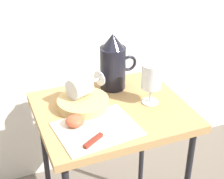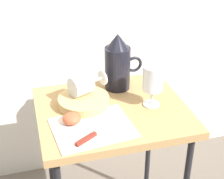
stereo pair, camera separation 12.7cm
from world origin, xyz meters
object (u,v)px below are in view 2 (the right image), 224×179
at_px(wine_glass_upright, 153,80).
at_px(apple_half_left, 72,118).
at_px(table, 112,124).
at_px(wine_glass_tipped_near, 82,85).
at_px(knife, 94,135).
at_px(pitcher, 118,67).
at_px(basket_tray, 84,101).

distance_m(wine_glass_upright, apple_half_left, 0.33).
height_order(wine_glass_upright, apple_half_left, wine_glass_upright).
height_order(table, wine_glass_tipped_near, wine_glass_tipped_near).
distance_m(table, apple_half_left, 0.20).
distance_m(wine_glass_tipped_near, knife, 0.24).
xyz_separation_m(pitcher, apple_half_left, (-0.23, -0.21, -0.07)).
height_order(basket_tray, apple_half_left, apple_half_left).
relative_size(table, wine_glass_upright, 4.34).
distance_m(pitcher, apple_half_left, 0.32).
relative_size(wine_glass_tipped_near, knife, 0.81).
bearing_deg(apple_half_left, pitcher, 42.96).
distance_m(pitcher, knife, 0.36).
bearing_deg(table, knife, -124.27).
height_order(table, knife, knife).
bearing_deg(pitcher, knife, -119.19).
relative_size(table, apple_half_left, 10.81).
bearing_deg(wine_glass_tipped_near, apple_half_left, -115.57).
distance_m(table, knife, 0.20).
bearing_deg(knife, table, 55.73).
height_order(wine_glass_tipped_near, knife, wine_glass_tipped_near).
xyz_separation_m(wine_glass_tipped_near, apple_half_left, (-0.06, -0.14, -0.05)).
bearing_deg(basket_tray, wine_glass_upright, -14.29).
distance_m(basket_tray, apple_half_left, 0.13).
relative_size(table, basket_tray, 3.61).
xyz_separation_m(basket_tray, knife, (-0.01, -0.20, -0.01)).
relative_size(pitcher, apple_half_left, 3.60).
relative_size(wine_glass_upright, apple_half_left, 2.49).
bearing_deg(apple_half_left, wine_glass_tipped_near, 64.43).
relative_size(wine_glass_upright, wine_glass_tipped_near, 1.03).
xyz_separation_m(table, wine_glass_tipped_near, (-0.10, 0.07, 0.15)).
bearing_deg(knife, apple_half_left, 120.88).
bearing_deg(wine_glass_upright, knife, -151.70).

